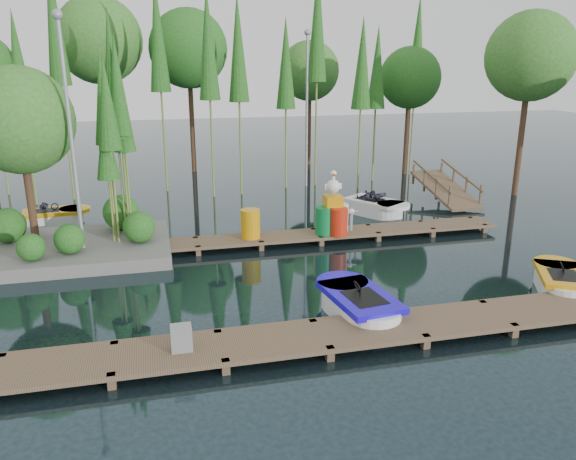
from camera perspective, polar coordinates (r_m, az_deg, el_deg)
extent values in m
plane|color=#1C2F35|center=(16.36, -1.28, -4.31)|extent=(90.00, 90.00, 0.00)
cube|color=brown|center=(12.29, 3.38, -10.62)|extent=(18.00, 1.50, 0.10)
cube|color=brown|center=(12.88, -26.93, -12.22)|extent=(0.16, 0.16, 0.50)
cube|color=brown|center=(11.44, -17.43, -14.86)|extent=(0.16, 0.16, 0.50)
cube|color=brown|center=(12.53, -17.14, -11.87)|extent=(0.16, 0.16, 0.50)
cube|color=brown|center=(11.45, -6.33, -14.07)|extent=(0.16, 0.16, 0.50)
cube|color=brown|center=(12.54, -7.13, -11.16)|extent=(0.16, 0.16, 0.50)
cube|color=brown|center=(11.86, 4.28, -12.83)|extent=(0.16, 0.16, 0.50)
cube|color=brown|center=(12.92, 2.53, -10.15)|extent=(0.16, 0.16, 0.50)
cube|color=brown|center=(12.63, 13.79, -11.34)|extent=(0.16, 0.16, 0.50)
cube|color=brown|center=(13.62, 11.35, -8.98)|extent=(0.16, 0.16, 0.50)
cube|color=brown|center=(13.69, 21.92, -9.81)|extent=(0.16, 0.16, 0.50)
cube|color=brown|center=(14.62, 19.09, -7.77)|extent=(0.16, 0.16, 0.50)
cube|color=brown|center=(15.84, 25.70, -6.62)|extent=(0.16, 0.16, 0.50)
cube|color=brown|center=(18.79, 0.02, -0.65)|extent=(15.00, 1.20, 0.10)
cube|color=brown|center=(18.12, -21.98, -3.27)|extent=(0.16, 0.16, 0.50)
cube|color=brown|center=(19.02, -21.62, -2.30)|extent=(0.16, 0.16, 0.50)
cube|color=brown|center=(17.92, -15.57, -2.86)|extent=(0.16, 0.16, 0.50)
cube|color=brown|center=(18.83, -15.51, -1.89)|extent=(0.16, 0.16, 0.50)
cube|color=brown|center=(17.94, -9.09, -2.40)|extent=(0.16, 0.16, 0.50)
cube|color=brown|center=(18.85, -9.35, -1.46)|extent=(0.16, 0.16, 0.50)
cube|color=brown|center=(18.20, -2.72, -1.92)|extent=(0.16, 0.16, 0.50)
cube|color=brown|center=(19.09, -3.28, -1.01)|extent=(0.16, 0.16, 0.50)
cube|color=brown|center=(18.67, 3.40, -1.44)|extent=(0.16, 0.16, 0.50)
cube|color=brown|center=(19.55, 2.57, -0.58)|extent=(0.16, 0.16, 0.50)
cube|color=brown|center=(19.35, 9.15, -0.97)|extent=(0.16, 0.16, 0.50)
cube|color=brown|center=(20.19, 8.10, -0.15)|extent=(0.16, 0.16, 0.50)
cube|color=brown|center=(20.20, 14.46, -0.52)|extent=(0.16, 0.16, 0.50)
cube|color=brown|center=(21.01, 13.25, 0.24)|extent=(0.16, 0.16, 0.50)
cube|color=brown|center=(21.22, 19.30, -0.12)|extent=(0.16, 0.16, 0.50)
cube|color=brown|center=(21.99, 17.97, 0.60)|extent=(0.16, 0.16, 0.50)
cube|color=slate|center=(18.98, -21.36, -1.89)|extent=(6.20, 4.20, 0.42)
sphere|color=#286620|center=(19.67, -26.58, 0.42)|extent=(1.10, 1.10, 1.10)
sphere|color=#286620|center=(17.82, -21.32, -0.85)|extent=(0.90, 0.90, 0.90)
sphere|color=#286620|center=(19.75, -16.61, 1.74)|extent=(1.20, 1.20, 1.20)
sphere|color=#286620|center=(17.62, -24.66, -1.61)|extent=(0.80, 0.80, 0.80)
sphere|color=#286620|center=(18.21, -14.89, 0.29)|extent=(1.00, 1.00, 1.00)
cylinder|color=#442C1C|center=(19.07, -24.78, 3.48)|extent=(0.24, 0.24, 3.60)
sphere|color=#3C7A2B|center=(18.74, -25.61, 10.03)|extent=(3.20, 3.20, 3.20)
cylinder|color=olive|center=(18.71, -16.74, 7.12)|extent=(0.07, 0.07, 5.93)
cone|color=#286620|center=(18.49, -17.30, 13.46)|extent=(0.70, 0.70, 2.97)
cylinder|color=olive|center=(18.59, -17.71, 6.56)|extent=(0.07, 0.07, 5.66)
cone|color=#286620|center=(18.36, -18.28, 12.64)|extent=(0.70, 0.70, 2.83)
cylinder|color=olive|center=(18.79, -16.08, 6.12)|extent=(0.07, 0.07, 5.22)
cone|color=#286620|center=(18.55, -16.54, 11.66)|extent=(0.70, 0.70, 2.61)
cylinder|color=olive|center=(17.98, -17.40, 6.04)|extent=(0.07, 0.07, 5.53)
cone|color=#286620|center=(17.74, -17.95, 12.18)|extent=(0.70, 0.70, 2.76)
cylinder|color=olive|center=(18.27, -17.62, 3.74)|extent=(0.07, 0.07, 4.01)
cone|color=#286620|center=(18.02, -18.02, 8.09)|extent=(0.70, 0.70, 2.01)
cylinder|color=olive|center=(18.58, -16.39, 7.36)|extent=(0.07, 0.07, 6.11)
cone|color=#286620|center=(18.37, -16.96, 13.95)|extent=(0.70, 0.70, 3.05)
cylinder|color=#442C1C|center=(27.21, 22.69, 9.55)|extent=(0.26, 0.26, 6.06)
sphere|color=#3C7A2B|center=(27.06, 23.44, 15.90)|extent=(3.81, 3.81, 3.81)
cylinder|color=#442C1C|center=(30.76, 12.01, 10.21)|extent=(0.26, 0.26, 5.02)
sphere|color=#286620|center=(30.58, 12.31, 14.88)|extent=(3.16, 3.16, 3.16)
cylinder|color=#442C1C|center=(33.02, 2.14, 11.25)|extent=(0.26, 0.26, 5.31)
sphere|color=#3C7A2B|center=(32.86, 2.19, 15.86)|extent=(3.34, 3.34, 3.34)
cylinder|color=#442C1C|center=(31.12, -9.78, 11.74)|extent=(0.26, 0.26, 6.46)
sphere|color=#286620|center=(31.01, -10.09, 17.69)|extent=(4.06, 4.06, 4.06)
cylinder|color=#442C1C|center=(31.06, -18.10, 11.52)|extent=(0.26, 0.26, 6.85)
sphere|color=#3C7A2B|center=(30.98, -18.70, 17.82)|extent=(4.31, 4.31, 4.31)
cylinder|color=olive|center=(25.68, -25.16, 10.49)|extent=(0.09, 0.09, 7.48)
cone|color=#286620|center=(25.58, -25.76, 15.13)|extent=(0.90, 0.90, 4.11)
cylinder|color=olive|center=(25.95, -22.03, 13.34)|extent=(0.09, 0.09, 9.66)
cone|color=#286620|center=(25.98, -22.72, 19.27)|extent=(0.90, 0.90, 5.31)
cylinder|color=olive|center=(26.84, -17.13, 11.77)|extent=(0.09, 0.09, 7.69)
cone|color=#286620|center=(26.76, -17.55, 16.35)|extent=(0.90, 0.90, 4.23)
cylinder|color=olive|center=(26.41, -12.75, 13.44)|extent=(0.09, 0.09, 8.99)
cone|color=#286620|center=(26.39, -13.13, 18.89)|extent=(0.90, 0.90, 4.94)
cylinder|color=olive|center=(24.96, -7.90, 12.86)|extent=(0.09, 0.09, 8.44)
cone|color=#286620|center=(24.90, -8.13, 18.29)|extent=(0.90, 0.90, 4.64)
cylinder|color=olive|center=(25.26, -4.96, 12.76)|extent=(0.09, 0.09, 8.22)
cone|color=#286620|center=(25.20, -5.10, 17.98)|extent=(0.90, 0.90, 4.52)
cylinder|color=olive|center=(26.60, -0.22, 12.15)|extent=(0.09, 0.09, 7.41)
cone|color=#286620|center=(26.51, -0.22, 16.62)|extent=(0.90, 0.90, 4.07)
cylinder|color=olive|center=(27.14, 2.92, 14.73)|extent=(0.09, 0.09, 9.77)
cone|color=#286620|center=(27.18, 3.01, 20.51)|extent=(0.90, 0.90, 5.38)
cylinder|color=olive|center=(26.59, 7.38, 12.01)|extent=(0.09, 0.09, 7.40)
cone|color=#286620|center=(26.49, 7.55, 16.48)|extent=(0.90, 0.90, 4.07)
cylinder|color=olive|center=(28.59, 8.86, 12.02)|extent=(0.09, 0.09, 7.14)
cone|color=#286620|center=(28.49, 9.05, 16.03)|extent=(0.90, 0.90, 3.93)
cylinder|color=olive|center=(30.49, 12.73, 13.50)|extent=(0.09, 0.09, 8.61)
cone|color=#286620|center=(30.46, 13.03, 18.02)|extent=(0.90, 0.90, 4.74)
cylinder|color=gray|center=(17.69, -21.08, 7.94)|extent=(0.12, 0.12, 7.00)
sphere|color=gray|center=(17.56, -22.39, 19.58)|extent=(0.30, 0.30, 0.30)
cylinder|color=gray|center=(27.01, 1.92, 11.78)|extent=(0.12, 0.12, 7.00)
sphere|color=gray|center=(26.92, 1.99, 19.43)|extent=(0.30, 0.30, 0.30)
cube|color=brown|center=(25.25, 15.70, 4.01)|extent=(1.50, 3.94, 0.95)
cube|color=brown|center=(23.55, 16.10, 3.17)|extent=(0.08, 0.08, 0.90)
cube|color=brown|center=(24.46, 14.86, 4.03)|extent=(0.08, 0.08, 0.90)
cube|color=brown|center=(25.38, 13.71, 4.83)|extent=(0.08, 0.08, 0.90)
cube|color=brown|center=(26.32, 12.63, 5.57)|extent=(0.08, 0.08, 0.90)
cube|color=brown|center=(24.79, 14.39, 5.30)|extent=(0.06, 3.54, 0.83)
cube|color=brown|center=(24.27, 18.98, 3.31)|extent=(0.08, 0.08, 0.90)
cube|color=brown|center=(25.15, 17.67, 4.14)|extent=(0.08, 0.08, 0.90)
cube|color=brown|center=(26.05, 16.46, 4.92)|extent=(0.08, 0.08, 0.90)
cube|color=brown|center=(26.96, 15.32, 5.64)|extent=(0.08, 0.08, 0.90)
cube|color=brown|center=(25.48, 17.19, 5.38)|extent=(0.06, 3.54, 0.83)
cube|color=white|center=(13.63, 7.28, -8.00)|extent=(1.44, 1.45, 0.59)
cylinder|color=white|center=(14.15, 6.04, -6.98)|extent=(1.44, 1.44, 0.59)
cylinder|color=white|center=(13.12, 8.63, -9.09)|extent=(1.44, 1.44, 0.59)
cube|color=#1808D7|center=(13.50, 7.33, -6.76)|extent=(1.58, 2.38, 0.15)
cylinder|color=#1808D7|center=(14.26, 5.54, -5.36)|extent=(1.46, 1.46, 0.15)
cube|color=black|center=(13.31, 7.78, -6.91)|extent=(0.92, 1.15, 0.06)
torus|color=black|center=(13.54, 7.04, -5.68)|extent=(0.20, 0.31, 0.28)
cube|color=white|center=(16.63, 25.97, -5.04)|extent=(1.55, 1.55, 0.52)
cylinder|color=white|center=(17.16, 25.60, -4.34)|extent=(1.55, 1.55, 0.52)
cylinder|color=white|center=(16.11, 26.36, -5.79)|extent=(1.55, 1.55, 0.52)
cube|color=orange|center=(16.54, 26.09, -4.12)|extent=(1.96, 2.31, 0.13)
cylinder|color=orange|center=(17.31, 25.55, -3.14)|extent=(1.58, 1.58, 0.13)
cube|color=black|center=(16.35, 26.24, -4.21)|extent=(1.07, 1.17, 0.06)
torus|color=black|center=(16.61, 26.08, -3.33)|extent=(0.25, 0.30, 0.25)
cube|color=white|center=(22.84, -22.84, 1.04)|extent=(1.29, 1.28, 0.52)
cylinder|color=white|center=(22.83, -21.42, 1.19)|extent=(1.28, 1.28, 0.52)
cylinder|color=white|center=(22.87, -24.27, 0.88)|extent=(1.28, 1.28, 0.52)
cube|color=orange|center=(22.77, -22.92, 1.72)|extent=(2.11, 1.41, 0.13)
cylinder|color=orange|center=(22.76, -20.84, 1.95)|extent=(1.30, 1.30, 0.13)
cube|color=black|center=(22.77, -23.41, 1.78)|extent=(1.02, 0.82, 0.06)
torus|color=black|center=(22.72, -22.62, 2.22)|extent=(0.28, 0.18, 0.25)
imported|color=#1E1E2D|center=(22.72, -23.59, 2.32)|extent=(0.45, 0.36, 0.92)
cube|color=white|center=(22.64, 8.68, 2.12)|extent=(1.73, 1.74, 0.57)
cylinder|color=white|center=(22.30, 10.00, 1.82)|extent=(1.73, 1.73, 0.57)
cylinder|color=white|center=(23.00, 7.40, 2.40)|extent=(1.73, 1.73, 0.57)
cube|color=white|center=(22.57, 8.71, 2.89)|extent=(2.25, 2.52, 0.15)
cylinder|color=white|center=(22.07, 10.65, 2.47)|extent=(1.76, 1.76, 0.15)
cube|color=black|center=(22.67, 8.29, 3.09)|extent=(1.21, 1.29, 0.06)
torus|color=black|center=(22.43, 9.06, 3.33)|extent=(0.29, 0.33, 0.28)
imported|color=#1E1E2D|center=(22.65, 8.20, 3.64)|extent=(0.49, 0.52, 0.94)
imported|color=#1E1E2D|center=(22.75, 9.48, 3.48)|extent=(0.37, 0.40, 0.71)
cube|color=gray|center=(11.70, -10.78, -10.72)|extent=(0.42, 0.36, 0.51)
cylinder|color=orange|center=(18.39, -3.84, 0.63)|extent=(0.64, 0.64, 0.95)
cylinder|color=#0C6E31|center=(18.77, 3.74, 0.94)|extent=(0.62, 0.62, 0.93)
cylinder|color=white|center=(19.24, 5.22, 1.31)|extent=(0.62, 0.62, 0.93)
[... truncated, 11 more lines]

